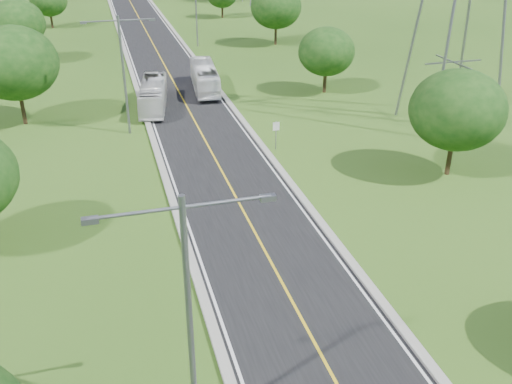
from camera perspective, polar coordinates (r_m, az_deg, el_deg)
ground at (r=66.10m, az=-8.22°, el=10.76°), size 260.00×260.00×0.00m
road at (r=71.85m, az=-8.92°, el=12.02°), size 8.00×150.00×0.06m
curb_left at (r=71.48m, az=-12.36°, el=11.72°), size 0.50×150.00×0.22m
curb_right at (r=72.42m, az=-5.51°, el=12.39°), size 0.50×150.00×0.22m
speed_limit_sign at (r=46.11m, az=2.02°, el=6.12°), size 0.55×0.09×2.40m
streetlight_near_left at (r=19.29m, az=-6.76°, el=-11.14°), size 5.90×0.25×10.00m
streetlight_mid_left at (r=49.64m, az=-13.17°, el=12.19°), size 5.90×0.25×10.00m
streetlight_far_right at (r=83.21m, az=-6.05°, el=18.30°), size 5.90×0.25×10.00m
tree_lc at (r=55.01m, az=-23.03°, el=11.78°), size 7.56×7.56×8.79m
tree_ld at (r=78.76m, az=-22.78°, el=15.29°), size 6.72×6.72×7.82m
tree_le at (r=102.28m, az=-20.04°, el=17.56°), size 5.88×5.88×6.84m
tree_rb at (r=42.84m, az=19.48°, el=7.74°), size 6.72×6.72×7.82m
tree_rc at (r=61.23m, az=7.06°, el=13.77°), size 5.88×5.88×6.84m
tree_rd at (r=83.94m, az=2.02°, el=18.03°), size 7.14×7.14×8.30m
bus_outbound at (r=62.25m, az=-5.15°, el=11.34°), size 3.32×10.24×2.80m
bus_inbound at (r=57.08m, az=-10.24°, el=9.55°), size 3.80×9.83×2.67m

